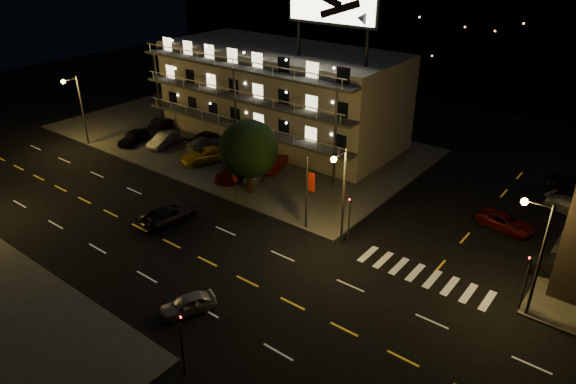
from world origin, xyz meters
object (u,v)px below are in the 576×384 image
Objects in this scene: tree at (248,150)px; lot_car_7 at (204,143)px; side_car_0 at (565,271)px; lot_car_2 at (206,155)px; road_car_west at (169,215)px; lot_car_4 at (255,172)px; road_car_east at (188,304)px.

lot_car_7 is at bearing 155.79° from tree.
tree is 1.56× the size of side_car_0.
side_car_0 is at bearing -178.99° from lot_car_7.
side_car_0 is at bearing 24.29° from lot_car_2.
road_car_west is (-28.28, -11.64, -0.04)m from side_car_0.
lot_car_4 is 10.85m from road_car_west.
lot_car_2 is 1.48× the size of road_car_east.
lot_car_4 reaches higher than side_car_0.
lot_car_4 is 10.05m from lot_car_7.
road_car_east is (9.70, -17.77, -0.22)m from lot_car_4.
tree is 26.90m from side_car_0.
side_car_0 is (37.78, -1.68, -0.06)m from lot_car_7.
side_car_0 is at bearing 7.38° from tree.
lot_car_7 is 0.89× the size of road_car_west.
side_car_0 is 30.58m from road_car_west.
road_car_west is (9.51, -13.31, -0.10)m from lot_car_7.
tree is 1.95× the size of road_car_east.
road_car_east is (19.44, -20.24, -0.19)m from lot_car_7.
lot_car_4 is at bearing 121.28° from tree.
road_car_east is at bearing -84.34° from lot_car_4.
road_car_west is at bearing -102.58° from tree.
tree is at bearing 5.91° from lot_car_2.
lot_car_2 is at bearing 156.38° from road_car_east.
road_car_west is at bearing 168.49° from road_car_east.
road_car_east is at bearing 137.40° from lot_car_7.
lot_car_4 reaches higher than road_car_east.
road_car_west is at bearing -114.20° from lot_car_4.
side_car_0 reaches higher than lot_car_7.
side_car_0 is (34.85, 0.86, -0.15)m from lot_car_2.
tree reaches higher than lot_car_4.
lot_car_7 reaches higher than road_car_east.
lot_car_7 is (-11.34, 5.10, -3.53)m from tree.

